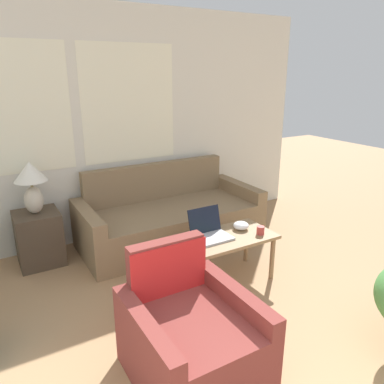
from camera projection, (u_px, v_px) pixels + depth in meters
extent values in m
cube|color=silver|center=(84.00, 129.00, 4.08)|extent=(5.82, 0.05, 2.60)
cube|color=white|center=(13.00, 109.00, 3.65)|extent=(1.10, 0.01, 1.30)
cube|color=white|center=(129.00, 104.00, 4.23)|extent=(1.10, 0.01, 1.30)
cube|color=#846B4C|center=(171.00, 224.00, 4.34)|extent=(1.78, 0.92, 0.42)
cube|color=#846B4C|center=(156.00, 197.00, 4.60)|extent=(1.78, 0.12, 0.85)
cube|color=#846B4C|center=(88.00, 236.00, 3.85)|extent=(0.14, 0.92, 0.57)
cube|color=#846B4C|center=(238.00, 204.00, 4.78)|extent=(0.14, 0.92, 0.57)
cube|color=brown|center=(193.00, 348.00, 2.38)|extent=(0.54, 0.82, 0.45)
cube|color=brown|center=(167.00, 294.00, 2.61)|extent=(0.54, 0.10, 0.83)
cube|color=brown|center=(146.00, 360.00, 2.20)|extent=(0.10, 0.82, 0.57)
cube|color=brown|center=(234.00, 324.00, 2.51)|extent=(0.10, 0.82, 0.57)
cube|color=red|center=(170.00, 286.00, 2.54)|extent=(0.56, 0.01, 0.60)
cube|color=#4C3D2D|center=(39.00, 238.00, 3.83)|extent=(0.43, 0.43, 0.55)
ellipsoid|color=beige|center=(34.00, 200.00, 3.70)|extent=(0.18, 0.18, 0.27)
cylinder|color=tan|center=(32.00, 184.00, 3.65)|extent=(0.02, 0.02, 0.06)
cone|color=white|center=(30.00, 171.00, 3.61)|extent=(0.32, 0.32, 0.19)
cube|color=#8E704C|center=(218.00, 240.00, 3.41)|extent=(1.08, 0.49, 0.03)
cylinder|color=#8E704C|center=(182.00, 287.00, 3.08)|extent=(0.04, 0.04, 0.42)
cylinder|color=#8E704C|center=(272.00, 258.00, 3.55)|extent=(0.04, 0.04, 0.42)
cylinder|color=#8E704C|center=(161.00, 266.00, 3.40)|extent=(0.04, 0.04, 0.42)
cylinder|color=#8E704C|center=(246.00, 242.00, 3.87)|extent=(0.04, 0.04, 0.42)
cube|color=#B7B7BC|center=(213.00, 238.00, 3.39)|extent=(0.33, 0.24, 0.02)
cube|color=black|center=(204.00, 220.00, 3.47)|extent=(0.33, 0.07, 0.23)
cylinder|color=#B23D38|center=(260.00, 230.00, 3.48)|extent=(0.07, 0.07, 0.08)
ellipsoid|color=white|center=(241.00, 226.00, 3.59)|extent=(0.15, 0.15, 0.08)
cube|color=black|center=(176.00, 244.00, 3.27)|extent=(0.09, 0.16, 0.02)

